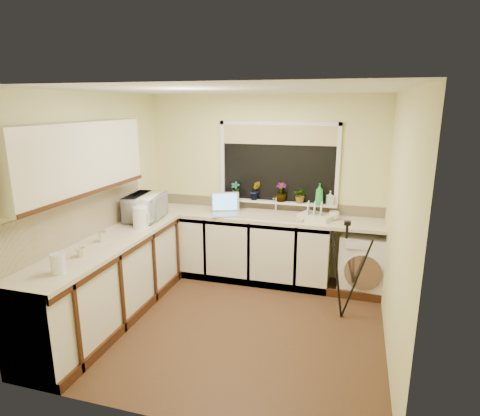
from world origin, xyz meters
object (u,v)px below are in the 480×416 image
plant_a (235,190)px  microwave (145,207)px  soap_bottle_clear (330,198)px  glass_jug (58,263)px  washing_machine (363,263)px  laptop (226,209)px  dish_rack (316,216)px  plant_b (255,190)px  plant_d (301,195)px  cup_left (81,252)px  tripod (344,271)px  plant_c (281,192)px  cup_back (334,216)px  steel_jar (103,237)px  kettle (140,217)px  soap_bottle_green (319,194)px

plant_a → microwave: bearing=-140.1°
microwave → soap_bottle_clear: (2.22, 0.81, 0.08)m
microwave → glass_jug: bearing=177.8°
washing_machine → laptop: laptop is taller
laptop → soap_bottle_clear: size_ratio=2.60×
dish_rack → plant_b: (-0.85, 0.18, 0.25)m
plant_d → cup_left: (-1.80, -2.14, -0.21)m
tripod → plant_c: bearing=126.3°
cup_back → cup_left: (-2.25, -1.98, -0.01)m
washing_machine → plant_c: size_ratio=2.94×
plant_a → cup_left: bearing=-113.0°
dish_rack → plant_c: plant_c is taller
plant_b → plant_c: 0.36m
plant_c → soap_bottle_clear: bearing=1.2°
steel_jar → plant_b: 2.12m
washing_machine → plant_d: (-0.84, 0.21, 0.77)m
washing_machine → laptop: size_ratio=1.61×
plant_a → plant_c: 0.64m
tripod → microwave: size_ratio=1.96×
laptop → steel_jar: (-0.91, -1.43, -0.02)m
steel_jar → cup_left: size_ratio=1.18×
kettle → steel_jar: kettle is taller
glass_jug → plant_b: size_ratio=0.67×
plant_d → cup_left: bearing=-130.2°
plant_d → glass_jug: bearing=-124.6°
glass_jug → microwave: 1.73m
washing_machine → cup_left: cup_left is taller
dish_rack → microwave: (-2.07, -0.61, 0.13)m
steel_jar → soap_bottle_clear: soap_bottle_clear is taller
laptop → soap_bottle_green: size_ratio=1.71×
washing_machine → plant_a: plant_a is taller
tripod → soap_bottle_green: size_ratio=4.05×
soap_bottle_clear → cup_left: size_ratio=1.95×
laptop → soap_bottle_clear: 1.37m
soap_bottle_clear → cup_left: 3.07m
dish_rack → cup_back: 0.22m
plant_a → plant_b: size_ratio=0.90×
glass_jug → dish_rack: bearing=50.0°
washing_machine → kettle: 2.81m
washing_machine → steel_jar: bearing=-144.2°
washing_machine → glass_jug: bearing=-131.3°
microwave → plant_a: plant_a is taller
dish_rack → cup_left: bearing=-116.9°
cup_back → washing_machine: bearing=-7.0°
glass_jug → soap_bottle_green: bearing=51.8°
steel_jar → plant_c: (1.60, 1.70, 0.22)m
laptop → plant_d: (0.95, 0.27, 0.18)m
washing_machine → dish_rack: bearing=-175.6°
dish_rack → kettle: bearing=-135.3°
soap_bottle_green → laptop: bearing=-167.8°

